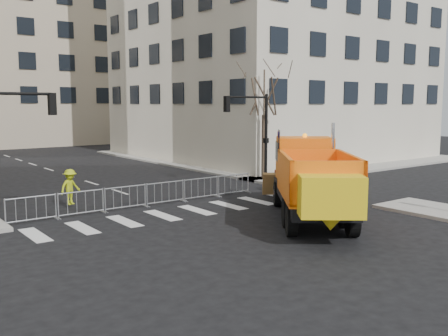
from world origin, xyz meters
TOP-DOWN VIEW (x-y plane):
  - ground at (0.00, 0.00)m, footprint 120.00×120.00m
  - sidewalk_back at (0.00, 8.50)m, footprint 64.00×5.00m
  - traffic_light_right at (8.50, 9.50)m, footprint 0.18×0.18m
  - crowd_barriers at (-0.75, 7.60)m, footprint 12.60×0.60m
  - street_tree at (9.20, 10.50)m, footprint 3.00×3.00m
  - plow_truck at (3.30, 0.91)m, footprint 8.52×9.78m
  - cop_a at (7.00, 4.01)m, footprint 0.70×0.64m
  - cop_b at (6.04, 4.12)m, footprint 1.00×0.80m
  - cop_c at (7.00, 6.28)m, footprint 0.80×1.15m
  - worker at (-3.67, 9.51)m, footprint 1.22×0.95m
  - newspaper_box at (6.83, 6.50)m, footprint 0.54×0.50m

SIDE VIEW (x-z plane):
  - ground at x=0.00m, z-range 0.00..0.00m
  - sidewalk_back at x=0.00m, z-range 0.00..0.15m
  - crowd_barriers at x=-0.75m, z-range 0.00..1.10m
  - newspaper_box at x=6.83m, z-range 0.15..1.25m
  - cop_a at x=7.00m, z-range 0.00..1.61m
  - cop_c at x=7.00m, z-range 0.00..1.81m
  - worker at x=-3.67m, z-range 0.15..1.81m
  - cop_b at x=6.04m, z-range 0.00..1.97m
  - plow_truck at x=3.30m, z-range -0.22..3.77m
  - traffic_light_right at x=8.50m, z-range 0.00..5.40m
  - street_tree at x=9.20m, z-range 0.00..7.50m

